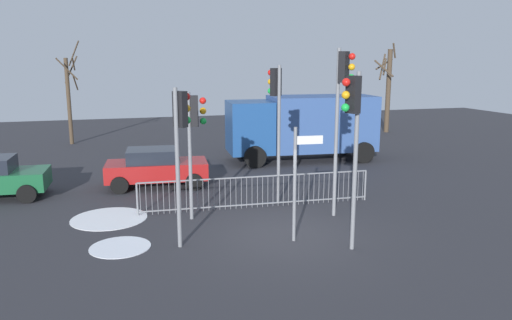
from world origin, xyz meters
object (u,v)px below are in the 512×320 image
at_px(traffic_light_mid_right, 180,131).
at_px(traffic_light_rear_right, 194,127).
at_px(traffic_light_foreground_right, 353,122).
at_px(direction_sign_post, 297,178).
at_px(traffic_light_mid_left, 276,103).
at_px(car_red_near, 156,167).
at_px(bare_tree_centre, 69,96).
at_px(bare_tree_left, 388,87).
at_px(delivery_truck, 303,125).
at_px(traffic_light_foreground_left, 342,96).

xyz_separation_m(traffic_light_mid_right, traffic_light_rear_right, (0.68, 2.07, -0.20)).
bearing_deg(traffic_light_foreground_right, traffic_light_rear_right, 24.33).
height_order(traffic_light_mid_right, direction_sign_post, traffic_light_mid_right).
xyz_separation_m(traffic_light_mid_left, car_red_near, (-3.72, 3.34, -2.62)).
height_order(traffic_light_rear_right, car_red_near, traffic_light_rear_right).
xyz_separation_m(traffic_light_mid_right, bare_tree_centre, (-4.00, 17.70, -0.27)).
bearing_deg(bare_tree_left, car_red_near, -147.07).
bearing_deg(traffic_light_mid_right, car_red_near, 140.08).
height_order(traffic_light_mid_right, traffic_light_foreground_right, traffic_light_foreground_right).
distance_m(direction_sign_post, delivery_truck, 10.90).
distance_m(traffic_light_mid_right, delivery_truck, 11.98).
distance_m(traffic_light_rear_right, traffic_light_mid_left, 3.10).
bearing_deg(traffic_light_mid_right, bare_tree_centre, 151.39).
bearing_deg(traffic_light_foreground_right, car_red_near, 9.31).
distance_m(car_red_near, delivery_truck, 7.98).
bearing_deg(traffic_light_foreground_right, traffic_light_mid_left, -12.94).
distance_m(traffic_light_mid_right, direction_sign_post, 3.27).
xyz_separation_m(bare_tree_left, bare_tree_centre, (-20.00, 0.82, -0.23)).
relative_size(traffic_light_foreground_right, traffic_light_foreground_left, 0.88).
xyz_separation_m(car_red_near, bare_tree_left, (16.16, 10.47, 2.22)).
distance_m(traffic_light_rear_right, direction_sign_post, 3.62).
relative_size(traffic_light_foreground_left, direction_sign_post, 1.66).
height_order(delivery_truck, bare_tree_centre, bare_tree_centre).
height_order(traffic_light_foreground_right, bare_tree_left, bare_tree_left).
distance_m(direction_sign_post, bare_tree_centre, 19.53).
bearing_deg(direction_sign_post, traffic_light_foreground_right, -39.18).
relative_size(traffic_light_mid_right, bare_tree_centre, 0.71).
bearing_deg(traffic_light_mid_right, bare_tree_left, 95.21).
bearing_deg(traffic_light_foreground_right, bare_tree_left, -51.40).
distance_m(car_red_near, bare_tree_centre, 12.08).
bearing_deg(traffic_light_foreground_left, traffic_light_mid_right, -27.30).
bearing_deg(traffic_light_foreground_right, bare_tree_centre, 4.27).
xyz_separation_m(traffic_light_foreground_left, car_red_near, (-5.12, 5.33, -2.98)).
xyz_separation_m(traffic_light_mid_left, traffic_light_foreground_left, (1.39, -1.99, 0.36)).
relative_size(traffic_light_foreground_right, car_red_near, 1.15).
xyz_separation_m(traffic_light_mid_left, bare_tree_left, (12.44, 13.80, -0.40)).
relative_size(traffic_light_mid_right, traffic_light_rear_right, 1.07).
height_order(traffic_light_foreground_right, bare_tree_centre, bare_tree_centre).
height_order(traffic_light_foreground_left, direction_sign_post, traffic_light_foreground_left).
height_order(direction_sign_post, bare_tree_centre, bare_tree_centre).
distance_m(traffic_light_foreground_left, car_red_near, 7.97).
bearing_deg(bare_tree_left, direction_sign_post, -126.85).
relative_size(traffic_light_mid_right, delivery_truck, 0.57).
bearing_deg(traffic_light_foreground_left, direction_sign_post, -0.83).
xyz_separation_m(delivery_truck, bare_tree_centre, (-11.11, 8.14, 1.02)).
relative_size(delivery_truck, bare_tree_left, 1.23).
height_order(traffic_light_mid_right, car_red_near, traffic_light_mid_right).
height_order(traffic_light_rear_right, direction_sign_post, traffic_light_rear_right).
xyz_separation_m(traffic_light_rear_right, traffic_light_foreground_left, (4.28, -0.98, 0.92)).
bearing_deg(car_red_near, bare_tree_centre, 114.04).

